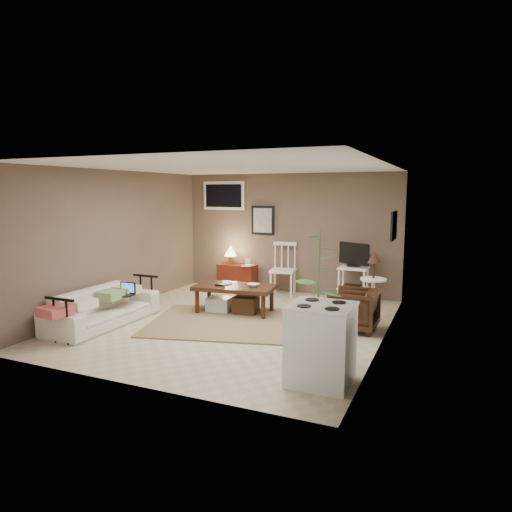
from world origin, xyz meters
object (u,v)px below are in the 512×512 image
at_px(coffee_table, 234,297).
at_px(spindle_chair, 283,271).
at_px(stove, 321,344).
at_px(side_table, 373,277).
at_px(potted_plant, 319,291).
at_px(red_console, 237,274).
at_px(armchair, 354,307).
at_px(sofa, 103,301).
at_px(tv_stand, 353,271).

height_order(coffee_table, spindle_chair, spindle_chair).
relative_size(coffee_table, stove, 1.60).
height_order(side_table, potted_plant, potted_plant).
distance_m(red_console, armchair, 3.39).
relative_size(red_console, potted_plant, 0.57).
bearing_deg(potted_plant, coffee_table, 140.66).
bearing_deg(coffee_table, side_table, 15.30).
bearing_deg(sofa, red_console, -13.17).
bearing_deg(potted_plant, side_table, 82.15).
relative_size(sofa, tv_stand, 1.70).
bearing_deg(armchair, sofa, -68.57).
height_order(armchair, potted_plant, potted_plant).
bearing_deg(spindle_chair, stove, -64.28).
distance_m(coffee_table, potted_plant, 2.52).
relative_size(sofa, armchair, 2.81).
bearing_deg(side_table, potted_plant, -97.85).
relative_size(coffee_table, potted_plant, 0.86).
bearing_deg(armchair, stove, 3.39).
relative_size(spindle_chair, armchair, 1.54).
xyz_separation_m(coffee_table, stove, (2.11, -2.18, 0.15)).
xyz_separation_m(coffee_table, armchair, (2.04, -0.12, 0.06)).
xyz_separation_m(tv_stand, side_table, (0.52, -0.97, 0.09)).
xyz_separation_m(spindle_chair, potted_plant, (1.62, -3.18, 0.37)).
xyz_separation_m(red_console, side_table, (3.00, -1.14, 0.36)).
distance_m(coffee_table, tv_stand, 2.31).
relative_size(armchair, potted_plant, 0.42).
distance_m(potted_plant, stove, 0.79).
relative_size(spindle_chair, side_table, 0.95).
bearing_deg(potted_plant, tv_stand, 94.06).
relative_size(coffee_table, side_table, 1.27).
height_order(tv_stand, side_table, tv_stand).
height_order(coffee_table, armchair, armchair).
xyz_separation_m(spindle_chair, side_table, (1.92, -1.02, 0.19)).
relative_size(coffee_table, red_console, 1.52).
distance_m(spindle_chair, armchair, 2.48).
bearing_deg(side_table, sofa, -151.59).
distance_m(red_console, side_table, 3.22).
bearing_deg(armchair, coffee_table, -91.88).
bearing_deg(red_console, tv_stand, -3.90).
relative_size(red_console, stove, 1.05).
bearing_deg(spindle_chair, red_console, 173.88).
distance_m(side_table, stove, 2.79).
distance_m(side_table, potted_plant, 2.18).
bearing_deg(armchair, potted_plant, -4.19).
distance_m(coffee_table, stove, 3.04).
distance_m(tv_stand, side_table, 1.10).
bearing_deg(side_table, armchair, -102.21).
bearing_deg(tv_stand, side_table, -61.88).
height_order(red_console, spindle_chair, spindle_chair).
bearing_deg(spindle_chair, coffee_table, -99.63).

